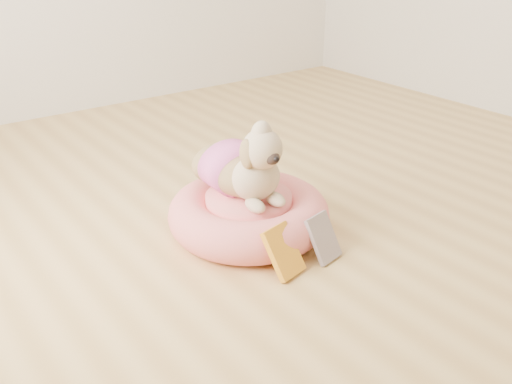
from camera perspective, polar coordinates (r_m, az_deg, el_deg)
floor at (r=2.43m, az=7.94°, el=-3.55°), size 4.50×4.50×0.00m
pet_bed at (r=2.34m, az=-0.73°, el=-2.20°), size 0.66×0.66×0.17m
dog at (r=2.24m, az=-1.40°, el=3.87°), size 0.35×0.49×0.35m
book_yellow at (r=2.08m, az=2.76°, el=-5.95°), size 0.15×0.15×0.18m
book_white at (r=2.18m, az=6.76°, el=-4.59°), size 0.14×0.13×0.17m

